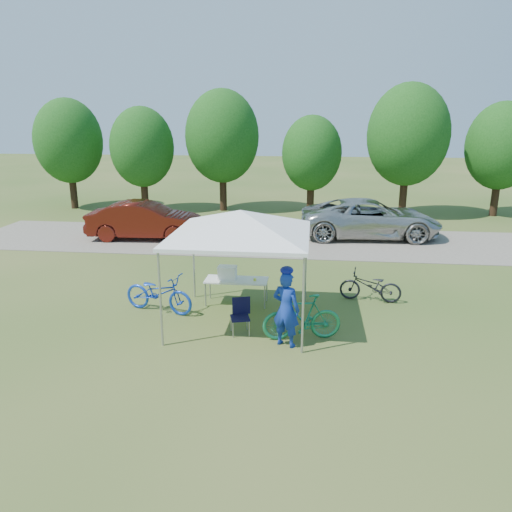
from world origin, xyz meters
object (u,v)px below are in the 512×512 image
Objects in this scene: folding_chair at (241,313)px; bike_blue at (159,293)px; bike_dark at (370,286)px; minivan at (370,218)px; sedan at (145,220)px; cooler at (227,273)px; folding_table at (236,281)px; bike_green at (302,317)px; cyclist at (286,309)px.

folding_chair is 0.43× the size of bike_blue.
bike_dark is 0.29× the size of minivan.
folding_chair is at bearing -152.53° from sedan.
cooler reaches higher than folding_chair.
cooler is (-0.24, 0.00, 0.22)m from folding_table.
bike_dark is at bearing -129.97° from sedan.
folding_table is 2.65m from bike_green.
cyclist is (1.06, -0.57, 0.36)m from folding_chair.
bike_green is at bearing -92.81° from bike_blue.
bike_dark is at bearing 9.52° from folding_table.
cooler is 2.86m from cyclist.
bike_green is (2.00, -1.98, -0.32)m from cooler.
folding_table is at bearing -148.32° from sedan.
folding_chair is at bearing 154.87° from minivan.
bike_blue reaches higher than folding_table.
cooler is 1.83m from bike_blue.
bike_blue is at bearing -67.05° from bike_dark.
bike_green is (1.76, -1.98, -0.10)m from folding_table.
folding_table is 0.86× the size of bike_blue.
bike_green is 0.31× the size of minivan.
sedan is at bearing 105.30° from folding_chair.
cyclist is 0.37× the size of sedan.
cooler is at bearing -48.91° from bike_blue.
minivan is at bearing -85.45° from sedan.
folding_chair is 3.93m from bike_dark.
cyclist is 3.66m from bike_blue.
folding_chair is 1.67× the size of cooler.
bike_blue is 10.62m from minivan.
minivan is at bearing -83.08° from cyclist.
minivan is at bearing 52.34° from folding_chair.
cyclist is 0.30× the size of minivan.
folding_chair is 1.41m from bike_green.
sedan reaches higher than folding_chair.
bike_blue reaches higher than folding_chair.
sedan reaches higher than bike_dark.
bike_green reaches higher than bike_blue.
bike_green reaches higher than folding_table.
folding_table is 0.93× the size of bike_green.
cyclist is at bearing 161.35° from minivan.
sedan is (-6.45, 8.62, 0.24)m from bike_green.
bike_blue is 1.17× the size of bike_dark.
bike_dark is at bearing -60.07° from bike_blue.
bike_dark is at bearing 20.97° from folding_chair.
minivan reaches higher than folding_chair.
cyclist is 0.88× the size of bike_blue.
bike_dark reaches higher than folding_chair.
cyclist is 10.85m from sedan.
minivan is (0.74, 7.32, 0.37)m from bike_dark.
bike_dark is 10.20m from sedan.
bike_blue is (-1.62, -0.77, -0.35)m from cooler.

